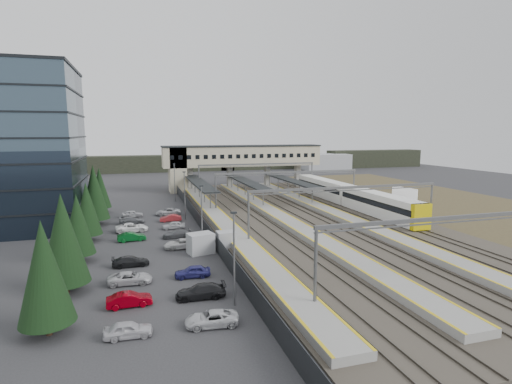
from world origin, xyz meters
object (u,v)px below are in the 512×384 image
object	(u,v)px
relay_cabin_far	(226,240)
relay_cabin_near	(201,243)
train	(349,196)
footbridge	(232,158)
billboard	(404,197)

from	to	relation	value
relay_cabin_far	relay_cabin_near	bearing A→B (deg)	-158.83
relay_cabin_near	train	distance (m)	39.15
relay_cabin_far	footbridge	distance (m)	52.26
footbridge	train	world-z (taller)	footbridge
relay_cabin_far	train	distance (m)	35.56
relay_cabin_near	train	bearing A→B (deg)	33.98
relay_cabin_near	billboard	distance (m)	39.53
footbridge	relay_cabin_far	bearing A→B (deg)	-104.21
train	footbridge	bearing A→B (deg)	118.77
footbridge	train	distance (m)	34.34
footbridge	billboard	bearing A→B (deg)	-61.54
relay_cabin_far	footbridge	xyz separation A→B (m)	(12.71, 50.22, 6.87)
relay_cabin_far	billboard	bearing A→B (deg)	17.24
train	billboard	world-z (taller)	billboard
train	billboard	xyz separation A→B (m)	(5.18, -9.93, 1.12)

